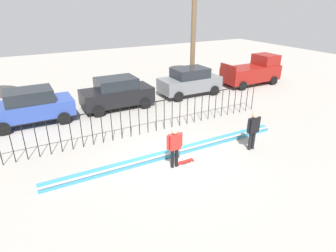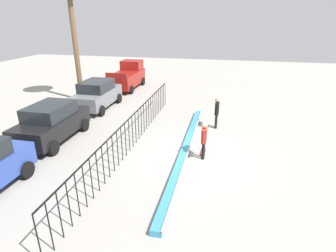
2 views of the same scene
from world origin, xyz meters
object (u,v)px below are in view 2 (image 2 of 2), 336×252
at_px(skateboarder, 204,137).
at_px(skateboard, 203,152).
at_px(pickup_truck, 128,76).
at_px(camera_operator, 217,110).
at_px(parked_car_black, 52,122).
at_px(parked_car_gray, 97,94).

height_order(skateboarder, skateboard, skateboarder).
xyz_separation_m(skateboarder, pickup_truck, (11.57, 7.79, 0.00)).
xyz_separation_m(skateboarder, camera_operator, (3.78, -0.36, 0.04)).
bearing_deg(pickup_truck, skateboard, -149.05).
distance_m(camera_operator, parked_car_black, 8.76).
bearing_deg(pickup_truck, parked_car_gray, 175.41).
distance_m(parked_car_gray, pickup_truck, 5.86).
height_order(skateboard, camera_operator, camera_operator).
bearing_deg(parked_car_black, pickup_truck, -2.19).
relative_size(skateboarder, parked_car_gray, 0.40).
relative_size(skateboarder, skateboard, 2.15).
distance_m(skateboarder, parked_car_black, 7.70).
bearing_deg(parked_car_black, skateboarder, -95.05).
bearing_deg(parked_car_black, camera_operator, -69.41).
xyz_separation_m(skateboarder, skateboard, (0.52, 0.04, -0.97)).
height_order(skateboarder, parked_car_gray, parked_car_gray).
xyz_separation_m(parked_car_black, parked_car_gray, (5.39, 0.15, 0.00)).
relative_size(skateboarder, parked_car_black, 0.40).
bearing_deg(camera_operator, skateboarder, 57.36).
bearing_deg(parked_car_gray, pickup_truck, 1.97).
relative_size(parked_car_black, parked_car_gray, 1.00).
bearing_deg(parked_car_gray, parked_car_black, -175.93).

